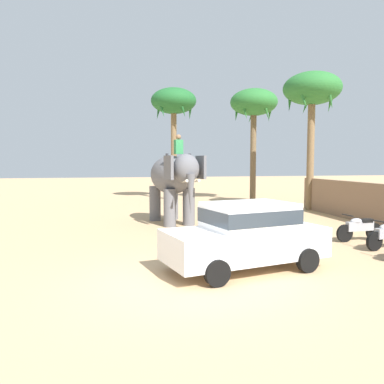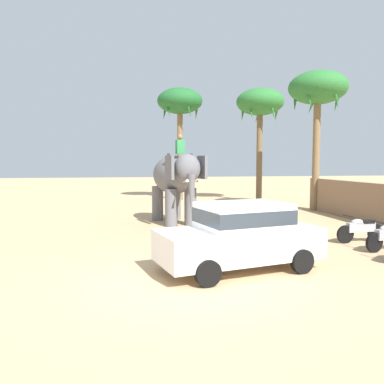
{
  "view_description": "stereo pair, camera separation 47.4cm",
  "coord_description": "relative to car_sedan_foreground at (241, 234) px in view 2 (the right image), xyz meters",
  "views": [
    {
      "loc": [
        -1.55,
        -8.17,
        2.72
      ],
      "look_at": [
        1.37,
        5.59,
        1.6
      ],
      "focal_mm": 35.35,
      "sensor_mm": 36.0,
      "label": 1
    },
    {
      "loc": [
        -1.08,
        -8.26,
        2.72
      ],
      "look_at": [
        1.37,
        5.59,
        1.6
      ],
      "focal_mm": 35.35,
      "sensor_mm": 36.0,
      "label": 2
    }
  ],
  "objects": [
    {
      "name": "ground_plane",
      "position": [
        -1.75,
        -0.73,
        -0.93
      ],
      "size": [
        120.0,
        120.0,
        0.0
      ],
      "primitive_type": "plane",
      "color": "tan"
    },
    {
      "name": "car_sedan_foreground",
      "position": [
        0.0,
        0.0,
        0.0
      ],
      "size": [
        4.38,
        2.58,
        1.7
      ],
      "color": "white",
      "rests_on": "ground"
    },
    {
      "name": "elephant_with_mahout",
      "position": [
        -0.67,
        7.48,
        1.06
      ],
      "size": [
        2.32,
        4.01,
        3.88
      ],
      "color": "slate",
      "rests_on": "ground"
    },
    {
      "name": "motorcycle_end_of_row",
      "position": [
        5.0,
        2.46,
        -0.46
      ],
      "size": [
        1.8,
        0.55,
        0.94
      ],
      "color": "black",
      "rests_on": "ground"
    },
    {
      "name": "palm_tree_behind_elephant",
      "position": [
        7.68,
        10.64,
        5.67
      ],
      "size": [
        3.2,
        3.2,
        7.71
      ],
      "color": "brown",
      "rests_on": "ground"
    },
    {
      "name": "palm_tree_near_hut",
      "position": [
        1.05,
        17.83,
        5.88
      ],
      "size": [
        3.2,
        3.2,
        7.93
      ],
      "color": "brown",
      "rests_on": "ground"
    },
    {
      "name": "palm_tree_left_of_road",
      "position": [
        6.2,
        15.66,
        5.63
      ],
      "size": [
        3.2,
        3.2,
        7.67
      ],
      "color": "brown",
      "rests_on": "ground"
    }
  ]
}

